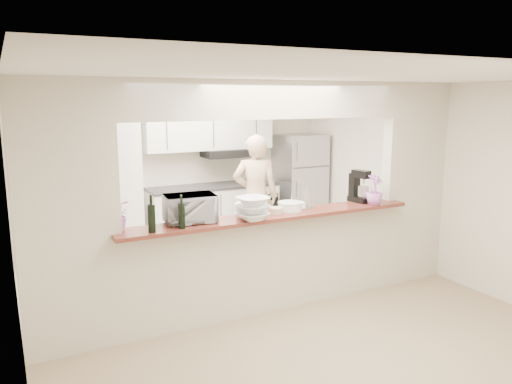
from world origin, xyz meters
TOP-DOWN VIEW (x-y plane):
  - floor at (0.00, 0.00)m, footprint 6.00×6.00m
  - tile_overlay at (0.00, 1.55)m, footprint 5.00×2.90m
  - partition at (0.00, 0.00)m, footprint 5.00×0.15m
  - bar_counter at (0.00, -0.00)m, footprint 3.40×0.38m
  - kitchen_cabinets at (-0.19, 2.72)m, footprint 3.15×0.62m
  - refrigerator at (2.05, 2.65)m, footprint 0.75×0.70m
  - flower_left at (-1.60, 0.05)m, footprint 0.35×0.33m
  - wine_bottle_a at (-1.05, -0.15)m, footprint 0.07×0.07m
  - wine_bottle_b at (-1.34, -0.15)m, footprint 0.07×0.07m
  - toaster_oven at (-0.89, 0.05)m, footprint 0.54×0.39m
  - serving_bowls at (-0.30, -0.17)m, footprint 0.35×0.35m
  - plate_stack_a at (-0.25, 0.03)m, footprint 0.29×0.29m
  - plate_stack_b at (0.27, 0.03)m, footprint 0.27×0.27m
  - red_bowl at (-0.12, 0.08)m, footprint 0.17×0.17m
  - tan_bowl at (0.05, -0.03)m, footprint 0.15×0.15m
  - utensil_caddy at (0.45, 0.05)m, footprint 0.27×0.19m
  - stand_mixer at (1.25, 0.06)m, footprint 0.20×0.28m
  - flower_right at (1.30, -0.15)m, footprint 0.20×0.20m
  - person at (0.72, 1.74)m, footprint 0.78×0.68m

SIDE VIEW (x-z plane):
  - floor at x=0.00m, z-range 0.00..0.00m
  - tile_overlay at x=0.00m, z-range 0.00..0.01m
  - bar_counter at x=0.00m, z-range 0.03..1.12m
  - refrigerator at x=2.05m, z-range 0.00..1.70m
  - person at x=0.72m, z-range 0.00..1.80m
  - kitchen_cabinets at x=-0.19m, z-range -0.15..2.10m
  - tan_bowl at x=0.05m, z-range 1.09..1.16m
  - red_bowl at x=-0.12m, z-range 1.09..1.17m
  - plate_stack_b at x=0.27m, z-range 1.09..1.19m
  - plate_stack_a at x=-0.25m, z-range 1.09..1.22m
  - utensil_caddy at x=0.45m, z-range 1.07..1.31m
  - serving_bowls at x=-0.30m, z-range 1.09..1.32m
  - wine_bottle_a at x=-1.05m, z-range 1.05..1.38m
  - wine_bottle_b at x=-1.34m, z-range 1.05..1.41m
  - toaster_oven at x=-0.89m, z-range 1.09..1.37m
  - flower_left at x=-1.60m, z-range 1.09..1.39m
  - stand_mixer at x=1.25m, z-range 1.07..1.45m
  - flower_right at x=1.30m, z-range 1.09..1.44m
  - partition at x=0.00m, z-range 0.23..2.73m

